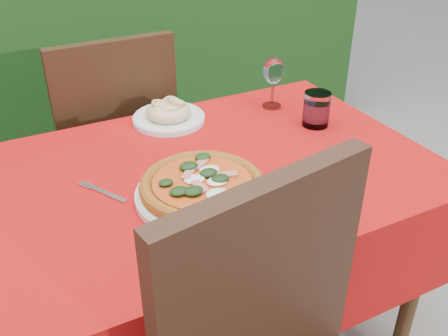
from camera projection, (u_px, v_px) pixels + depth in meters
name	position (u px, v px, depth m)	size (l,w,h in m)	color
dining_table	(210.00, 211.00, 1.48)	(1.26, 0.86, 0.75)	#412814
chair_far	(114.00, 139.00, 1.94)	(0.45, 0.45, 0.98)	black
pizza_plate	(202.00, 188.00, 1.26)	(0.41, 0.41, 0.06)	silver
pasta_plate	(169.00, 114.00, 1.64)	(0.24, 0.24, 0.07)	silver
water_glass	(316.00, 111.00, 1.61)	(0.09, 0.09, 0.11)	white
wine_glass	(274.00, 73.00, 1.69)	(0.07, 0.07, 0.18)	silver
fork	(107.00, 194.00, 1.28)	(0.02, 0.17, 0.00)	silver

